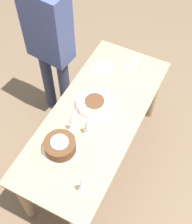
% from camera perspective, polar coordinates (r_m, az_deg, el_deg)
% --- Properties ---
extents(ground_plane, '(12.00, 12.00, 0.00)m').
position_cam_1_polar(ground_plane, '(3.18, 0.00, -8.56)').
color(ground_plane, brown).
extents(dining_table, '(1.66, 0.70, 0.77)m').
position_cam_1_polar(dining_table, '(2.63, 0.00, -2.24)').
color(dining_table, tan).
rests_on(dining_table, ground_plane).
extents(cake_center_white, '(0.33, 0.33, 0.09)m').
position_cam_1_polar(cake_center_white, '(2.54, -0.26, 1.46)').
color(cake_center_white, white).
rests_on(cake_center_white, dining_table).
extents(cake_front_chocolate, '(0.28, 0.28, 0.11)m').
position_cam_1_polar(cake_front_chocolate, '(2.33, -6.57, -6.16)').
color(cake_front_chocolate, white).
rests_on(cake_front_chocolate, dining_table).
extents(wine_glass_near, '(0.07, 0.07, 0.20)m').
position_cam_1_polar(wine_glass_near, '(2.35, -4.50, -1.37)').
color(wine_glass_near, silver).
rests_on(wine_glass_near, dining_table).
extents(wine_glass_far, '(0.07, 0.07, 0.21)m').
position_cam_1_polar(wine_glass_far, '(2.32, -1.55, -1.97)').
color(wine_glass_far, silver).
rests_on(wine_glass_far, dining_table).
extents(wine_glass_extra, '(0.06, 0.06, 0.19)m').
position_cam_1_polar(wine_glass_extra, '(2.11, -2.60, -12.78)').
color(wine_glass_extra, silver).
rests_on(wine_glass_extra, dining_table).
extents(dessert_plate_left, '(0.19, 0.19, 0.01)m').
position_cam_1_polar(dessert_plate_left, '(2.86, 1.10, 8.12)').
color(dessert_plate_left, white).
rests_on(dessert_plate_left, dining_table).
extents(fork_pile, '(0.23, 0.10, 0.01)m').
position_cam_1_polar(fork_pile, '(2.91, 6.68, 8.95)').
color(fork_pile, silver).
rests_on(fork_pile, dining_table).
extents(person_cutting, '(0.26, 0.42, 1.66)m').
position_cam_1_polar(person_cutting, '(2.82, -8.59, 13.21)').
color(person_cutting, '#2D334C').
rests_on(person_cutting, ground_plane).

